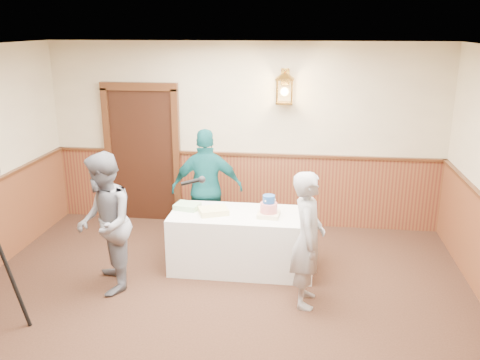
% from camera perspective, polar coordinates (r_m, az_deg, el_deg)
% --- Properties ---
extents(ground, '(7.00, 7.00, 0.00)m').
position_cam_1_polar(ground, '(5.12, -4.54, -19.20)').
color(ground, '#321E13').
rests_on(ground, ground).
extents(room_shell, '(6.02, 7.02, 2.81)m').
position_cam_1_polar(room_shell, '(4.83, -4.49, -1.13)').
color(room_shell, '#C0B290').
rests_on(room_shell, ground).
extents(display_table, '(1.80, 0.80, 0.75)m').
position_cam_1_polar(display_table, '(6.54, 0.23, -6.84)').
color(display_table, white).
rests_on(display_table, ground).
extents(tiered_cake, '(0.28, 0.28, 0.27)m').
position_cam_1_polar(tiered_cake, '(6.27, 3.24, -3.17)').
color(tiered_cake, beige).
rests_on(tiered_cake, display_table).
extents(sheet_cake_yellow, '(0.42, 0.38, 0.07)m').
position_cam_1_polar(sheet_cake_yellow, '(6.38, -3.01, -3.48)').
color(sheet_cake_yellow, '#F4E692').
rests_on(sheet_cake_yellow, display_table).
extents(sheet_cake_green, '(0.34, 0.29, 0.07)m').
position_cam_1_polar(sheet_cake_green, '(6.57, -5.94, -2.94)').
color(sheet_cake_green, '#A2E5A2').
rests_on(sheet_cake_green, display_table).
extents(interviewer, '(1.58, 0.99, 1.66)m').
position_cam_1_polar(interviewer, '(6.06, -14.97, -4.75)').
color(interviewer, slate).
rests_on(interviewer, ground).
extents(baker, '(0.38, 0.57, 1.55)m').
position_cam_1_polar(baker, '(5.63, 7.61, -6.64)').
color(baker, '#96979B').
rests_on(baker, ground).
extents(assistant_p, '(1.04, 0.56, 1.68)m').
position_cam_1_polar(assistant_p, '(7.06, -3.71, -0.98)').
color(assistant_p, '#115458').
rests_on(assistant_p, ground).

